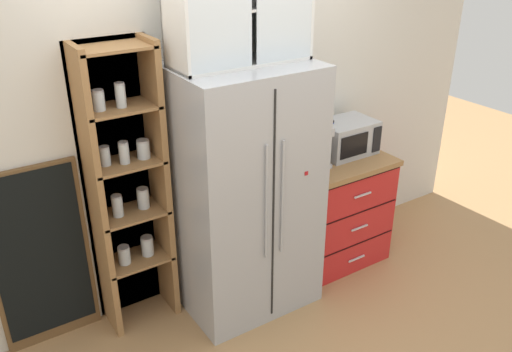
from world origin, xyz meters
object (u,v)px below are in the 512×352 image
object	(u,v)px
microwave	(346,137)
chalkboard_menu	(41,258)
bottle_cobalt	(331,140)
mug_navy	(338,154)
refrigerator	(244,191)
coffee_maker	(313,146)
mug_cream	(338,153)

from	to	relation	value
microwave	chalkboard_menu	size ratio (longest dim) A/B	0.36
bottle_cobalt	mug_navy	bearing A→B (deg)	-88.71
refrigerator	coffee_maker	bearing A→B (deg)	5.34
microwave	mug_navy	world-z (taller)	microwave
coffee_maker	mug_navy	size ratio (longest dim) A/B	2.75
coffee_maker	refrigerator	bearing A→B (deg)	-174.66
refrigerator	mug_navy	xyz separation A→B (m)	(0.87, 0.04, 0.06)
refrigerator	mug_navy	size ratio (longest dim) A/B	15.41
coffee_maker	mug_navy	world-z (taller)	coffee_maker
chalkboard_menu	microwave	bearing A→B (deg)	-5.62
chalkboard_menu	mug_navy	bearing A→B (deg)	-7.54
refrigerator	bottle_cobalt	size ratio (longest dim) A/B	6.17
coffee_maker	bottle_cobalt	size ratio (longest dim) A/B	1.10
bottle_cobalt	microwave	bearing A→B (deg)	-12.66
bottle_cobalt	coffee_maker	bearing A→B (deg)	-163.30
chalkboard_menu	mug_cream	bearing A→B (deg)	-7.26
microwave	mug_cream	size ratio (longest dim) A/B	4.16
refrigerator	coffee_maker	xyz separation A→B (m)	(0.64, 0.06, 0.17)
bottle_cobalt	chalkboard_menu	distance (m)	2.20
coffee_maker	chalkboard_menu	world-z (taller)	chalkboard_menu
refrigerator	microwave	world-z (taller)	refrigerator
mug_cream	chalkboard_menu	world-z (taller)	chalkboard_menu
coffee_maker	mug_cream	xyz separation A→B (m)	(0.23, -0.01, -0.11)
microwave	chalkboard_menu	distance (m)	2.32
refrigerator	bottle_cobalt	distance (m)	0.89
mug_cream	chalkboard_menu	xyz separation A→B (m)	(-2.16, 0.28, -0.30)
refrigerator	coffee_maker	size ratio (longest dim) A/B	5.60
refrigerator	bottle_cobalt	world-z (taller)	refrigerator
mug_cream	microwave	bearing A→B (deg)	23.08
microwave	mug_navy	xyz separation A→B (m)	(-0.12, -0.06, -0.09)
microwave	mug_navy	distance (m)	0.16
refrigerator	microwave	xyz separation A→B (m)	(0.99, 0.10, 0.14)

